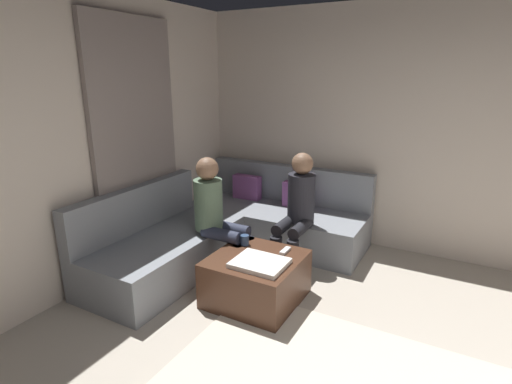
{
  "coord_description": "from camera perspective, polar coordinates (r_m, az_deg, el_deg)",
  "views": [
    {
      "loc": [
        0.17,
        -1.65,
        1.98
      ],
      "look_at": [
        -1.63,
        1.63,
        0.85
      ],
      "focal_mm": 28.05,
      "sensor_mm": 36.0,
      "label": 1
    }
  ],
  "objects": [
    {
      "name": "wall_back",
      "position": [
        4.64,
        26.57,
        7.24
      ],
      "size": [
        6.0,
        0.12,
        2.7
      ],
      "primitive_type": "cube",
      "color": "beige",
      "rests_on": "ground_plane"
    },
    {
      "name": "sectional_couch",
      "position": [
        4.52,
        -3.52,
        -5.34
      ],
      "size": [
        2.1,
        2.55,
        0.87
      ],
      "color": "gray",
      "rests_on": "ground_plane"
    },
    {
      "name": "ottoman",
      "position": [
        3.65,
        0.01,
        -12.23
      ],
      "size": [
        0.76,
        0.76,
        0.42
      ],
      "primitive_type": "cube",
      "color": "#4C2D1E",
      "rests_on": "ground_plane"
    },
    {
      "name": "person_on_couch_side",
      "position": [
        3.92,
        -5.6,
        -2.98
      ],
      "size": [
        0.6,
        0.3,
        1.2
      ],
      "rotation": [
        0.0,
        0.0,
        -1.57
      ],
      "color": "#2D3347",
      "rests_on": "ground_plane"
    },
    {
      "name": "person_on_couch_back",
      "position": [
        4.1,
        5.91,
        -2.12
      ],
      "size": [
        0.3,
        0.6,
        1.2
      ],
      "rotation": [
        0.0,
        0.0,
        3.14
      ],
      "color": "black",
      "rests_on": "ground_plane"
    },
    {
      "name": "folded_blanket",
      "position": [
        3.4,
        0.53,
        -10.1
      ],
      "size": [
        0.44,
        0.36,
        0.04
      ],
      "primitive_type": "cube",
      "color": "white",
      "rests_on": "ottoman"
    },
    {
      "name": "curtain_panel",
      "position": [
        4.28,
        -16.67,
        6.27
      ],
      "size": [
        0.06,
        1.1,
        2.5
      ],
      "primitive_type": "cube",
      "color": "gray",
      "rests_on": "ground_plane"
    },
    {
      "name": "game_remote",
      "position": [
        3.65,
        4.2,
        -8.34
      ],
      "size": [
        0.05,
        0.15,
        0.02
      ],
      "primitive_type": "cube",
      "color": "white",
      "rests_on": "ottoman"
    },
    {
      "name": "coffee_mug",
      "position": [
        3.77,
        -1.62,
        -6.86
      ],
      "size": [
        0.08,
        0.08,
        0.1
      ],
      "primitive_type": "cylinder",
      "color": "#334C72",
      "rests_on": "ottoman"
    }
  ]
}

